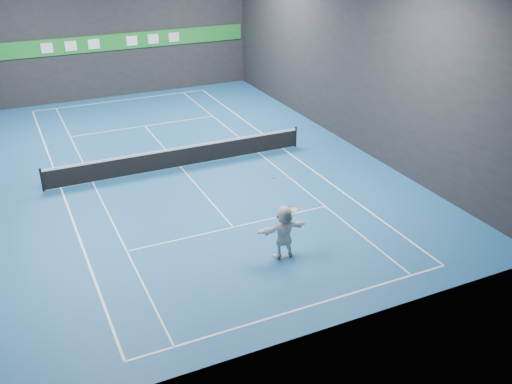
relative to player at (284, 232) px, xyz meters
name	(u,v)px	position (x,y,z in m)	size (l,w,h in m)	color
ground	(181,167)	(-0.80, 9.02, -0.98)	(26.00, 26.00, 0.00)	#19538E
wall_back	(111,26)	(-0.80, 22.02, 3.52)	(18.00, 0.10, 9.00)	black
wall_front	(331,190)	(-0.80, -3.98, 3.52)	(18.00, 0.10, 9.00)	black
wall_right	(347,54)	(8.20, 9.02, 3.52)	(0.10, 26.00, 9.00)	black
baseline_near	(303,308)	(-0.80, -2.87, -0.98)	(10.98, 0.08, 0.01)	white
baseline_far	(122,100)	(-0.80, 20.91, -0.98)	(10.98, 0.08, 0.01)	white
sideline_doubles_left	(61,188)	(-6.29, 9.02, -0.98)	(0.08, 23.78, 0.01)	white
sideline_doubles_right	(283,149)	(4.69, 9.02, -0.98)	(0.08, 23.78, 0.01)	white
sideline_singles_left	(93,182)	(-4.91, 9.02, -0.98)	(0.06, 23.78, 0.01)	white
sideline_singles_right	(259,153)	(3.31, 9.02, -0.98)	(0.06, 23.78, 0.01)	white
service_line_near	(233,227)	(-0.80, 2.62, -0.98)	(8.23, 0.06, 0.01)	white
service_line_far	(145,126)	(-0.80, 15.42, -0.98)	(8.23, 0.06, 0.01)	white
center_service_line	(181,167)	(-0.80, 9.02, -0.98)	(0.06, 12.80, 0.01)	white
player	(284,232)	(0.00, 0.00, 0.00)	(1.82, 0.58, 1.96)	silver
tennis_ball	(274,178)	(-0.35, 0.15, 2.05)	(0.07, 0.07, 0.07)	yellow
tennis_net	(180,156)	(-0.80, 9.02, -0.44)	(12.50, 0.10, 1.07)	black
sponsor_banner	(113,42)	(-0.80, 21.95, 2.52)	(17.64, 0.11, 1.00)	#1B7E2A
tennis_racket	(292,210)	(0.32, 0.05, 0.73)	(0.43, 0.35, 0.55)	red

